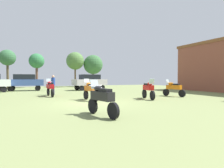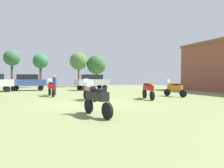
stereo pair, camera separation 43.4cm
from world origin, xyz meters
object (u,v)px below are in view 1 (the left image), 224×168
at_px(tree_4, 37,61).
at_px(car_2, 25,81).
at_px(motorcycle_5, 148,89).
at_px(tree_5, 75,61).
at_px(motorcycle_7, 102,98).
at_px(person_1, 53,83).
at_px(tree_6, 93,65).
at_px(motorcycle_1, 174,88).
at_px(tree_1, 7,58).
at_px(motorcycle_6, 90,90).
at_px(motorcycle_4, 50,88).
at_px(car_1, 90,81).

bearing_deg(tree_4, car_2, -102.52).
distance_m(motorcycle_5, tree_5, 21.71).
height_order(motorcycle_7, person_1, person_1).
bearing_deg(tree_6, tree_4, -179.35).
bearing_deg(motorcycle_1, tree_1, 109.85).
relative_size(motorcycle_7, tree_1, 0.37).
distance_m(motorcycle_6, tree_6, 21.68).
height_order(motorcycle_4, person_1, person_1).
xyz_separation_m(motorcycle_1, car_1, (-3.93, 10.98, 0.46)).
relative_size(motorcycle_1, motorcycle_4, 0.92).
xyz_separation_m(tree_1, tree_5, (10.36, 0.99, 0.03)).
distance_m(person_1, tree_4, 14.97).
xyz_separation_m(motorcycle_1, tree_6, (-0.35, 20.38, 3.28)).
xyz_separation_m(motorcycle_6, motorcycle_7, (-1.16, -5.26, -0.01)).
xyz_separation_m(motorcycle_7, tree_6, (8.12, 25.54, 3.26)).
bearing_deg(tree_5, motorcycle_7, -100.66).
bearing_deg(tree_1, car_1, -40.33).
bearing_deg(car_1, motorcycle_6, 152.60).
bearing_deg(car_1, tree_1, 39.48).
bearing_deg(person_1, tree_6, -49.74).
distance_m(car_1, person_1, 7.42).
height_order(motorcycle_6, person_1, person_1).
distance_m(motorcycle_5, motorcycle_7, 6.83).
height_order(motorcycle_1, tree_6, tree_6).
bearing_deg(tree_4, motorcycle_5, -72.21).
xyz_separation_m(motorcycle_7, car_2, (-3.12, 18.02, 0.44)).
distance_m(car_1, tree_6, 10.44).
bearing_deg(tree_5, motorcycle_5, -88.72).
bearing_deg(car_1, tree_4, 22.69).
height_order(motorcycle_1, motorcycle_4, motorcycle_4).
xyz_separation_m(motorcycle_7, tree_5, (4.83, 25.67, 3.81)).
relative_size(motorcycle_1, car_1, 0.45).
bearing_deg(motorcycle_6, tree_6, 64.42).
relative_size(motorcycle_4, motorcycle_6, 0.99).
bearing_deg(motorcycle_1, person_1, 132.37).
xyz_separation_m(car_2, tree_5, (7.95, 7.65, 3.36)).
xyz_separation_m(motorcycle_7, tree_1, (-5.52, 24.68, 3.78)).
bearing_deg(motorcycle_6, motorcycle_7, -109.13).
bearing_deg(tree_5, motorcycle_6, -100.19).
bearing_deg(motorcycle_5, motorcycle_7, 50.70).
height_order(motorcycle_4, motorcycle_5, motorcycle_5).
relative_size(motorcycle_1, motorcycle_5, 0.98).
relative_size(motorcycle_7, person_1, 1.18).
distance_m(motorcycle_6, tree_1, 20.88).
bearing_deg(car_1, person_1, 125.62).
bearing_deg(motorcycle_1, motorcycle_5, 179.52).
height_order(car_1, tree_4, tree_4).
height_order(motorcycle_4, car_2, car_2).
bearing_deg(tree_5, tree_6, -2.35).
height_order(motorcycle_5, motorcycle_6, motorcycle_5).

